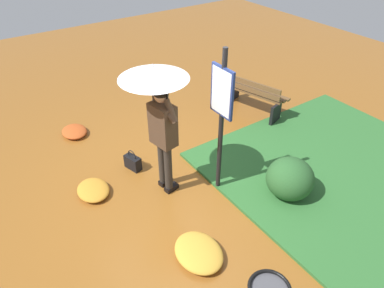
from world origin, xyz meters
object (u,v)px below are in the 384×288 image
object	(u,v)px
info_sign_post	(221,109)
park_bench	(253,94)
person_with_umbrella	(158,99)
handbag	(133,162)

from	to	relation	value
info_sign_post	park_bench	bearing A→B (deg)	-54.33
person_with_umbrella	park_bench	world-z (taller)	person_with_umbrella
handbag	park_bench	bearing A→B (deg)	-84.14
park_bench	info_sign_post	bearing A→B (deg)	125.67
person_with_umbrella	handbag	distance (m)	1.58
handbag	person_with_umbrella	bearing A→B (deg)	-162.71
info_sign_post	handbag	world-z (taller)	info_sign_post
park_bench	handbag	bearing A→B (deg)	95.86
info_sign_post	handbag	size ratio (longest dim) A/B	6.22
person_with_umbrella	handbag	size ratio (longest dim) A/B	5.53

